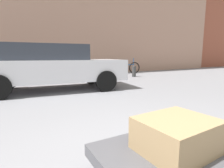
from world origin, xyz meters
TOP-DOWN VIEW (x-y plane):
  - building_facade_side at (14.00, 10.37)m, footprint 12.00×1.00m
  - luggage_cart at (0.00, 0.00)m, footprint 1.39×0.85m
  - suitcase_tan_stacked_top at (-0.11, -0.02)m, footprint 0.59×0.50m
  - parked_car at (-0.10, 4.88)m, footprint 4.48×2.31m
  - bicycle_leaning at (4.93, 8.13)m, footprint 1.75×0.33m
  - bollard_kerb_near at (2.89, 6.64)m, footprint 0.21×0.21m
  - bollard_kerb_mid at (4.37, 6.64)m, footprint 0.21×0.21m

SIDE VIEW (x-z plane):
  - luggage_cart at x=0.00m, z-range 0.10..0.44m
  - bollard_kerb_near at x=2.89m, z-range 0.00..0.56m
  - bollard_kerb_mid at x=4.37m, z-range 0.00..0.56m
  - bicycle_leaning at x=4.93m, z-range -0.11..0.85m
  - suitcase_tan_stacked_top at x=-0.11m, z-range 0.34..0.60m
  - parked_car at x=-0.10m, z-range 0.05..1.47m
  - building_facade_side at x=14.00m, z-range 0.00..10.75m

